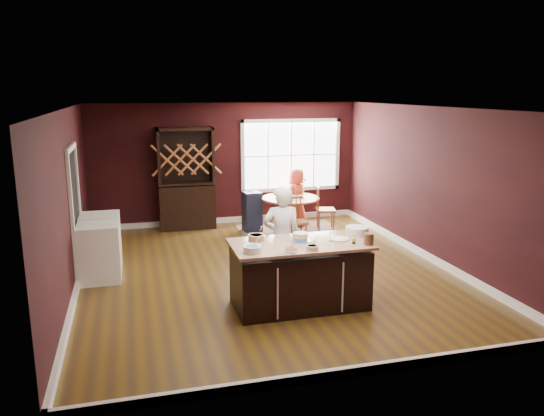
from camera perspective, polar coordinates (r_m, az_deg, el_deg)
The scene contains 28 objects.
room_shell at distance 8.58m, azimuth -0.74°, elevation 1.68°, with size 7.00×7.00×7.00m.
window at distance 12.27m, azimuth 2.05°, elevation 5.69°, with size 2.36×0.10×1.66m, color white, non-canonical shape.
doorway at distance 9.03m, azimuth -20.32°, elevation -0.68°, with size 0.08×1.26×2.13m, color white, non-canonical shape.
kitchen_island at distance 7.46m, azimuth 2.98°, elevation -7.29°, with size 1.90×0.99×0.92m.
dining_table at distance 11.24m, azimuth 2.00°, elevation 0.06°, with size 1.22×1.22×0.75m.
baker at distance 8.01m, azimuth 1.06°, elevation -3.20°, with size 0.58×0.38×1.59m, color white.
layer_cake at distance 7.37m, azimuth 3.09°, elevation -3.13°, with size 0.29×0.29×0.12m, color white, non-canonical shape.
bowl_blue at distance 6.86m, azimuth -2.14°, elevation -4.46°, with size 0.23×0.23×0.09m, color white.
bowl_yellow at distance 7.40m, azimuth -1.73°, elevation -3.20°, with size 0.22×0.22×0.08m, color olive.
bowl_pink at distance 6.87m, azimuth 2.06°, elevation -4.57°, with size 0.16×0.16×0.06m, color white.
bowl_olive at distance 6.99m, azimuth 4.35°, elevation -4.28°, with size 0.16×0.16×0.06m, color beige.
drinking_glass at distance 7.40m, azimuth 6.44°, elevation -3.04°, with size 0.07×0.07×0.14m, color silver.
dinner_plate at distance 7.51m, azimuth 7.22°, elevation -3.32°, with size 0.27×0.27×0.02m, color #FBEAC8.
white_tub at distance 7.79m, azimuth 9.12°, elevation -2.42°, with size 0.33×0.33×0.11m, color white.
stoneware_crock at distance 7.31m, azimuth 10.36°, elevation -3.30°, with size 0.13×0.13×0.16m, color brown.
toy_figurine at distance 7.32m, azimuth 8.79°, elevation -3.50°, with size 0.05×0.05×0.09m, color yellow, non-canonical shape.
rug at distance 11.37m, azimuth 1.98°, elevation -2.54°, with size 2.12×1.64×0.01m, color brown.
chair_east at distance 11.47m, azimuth 5.81°, elevation 0.02°, with size 0.41×0.39×0.98m, color brown, non-canonical shape.
chair_south at distance 10.48m, azimuth 2.67°, elevation -1.30°, with size 0.39×0.37×0.92m, color brown, non-canonical shape.
chair_north at distance 12.14m, azimuth 2.25°, elevation 0.92°, with size 0.44×0.41×1.04m, color brown, non-canonical shape.
seated_woman at distance 11.74m, azimuth 2.67°, elevation 1.16°, with size 0.63×0.41×1.29m, color #CA4230.
high_chair at distance 11.33m, azimuth -2.16°, elevation -0.30°, with size 0.36×0.36×0.89m, color black, non-canonical shape.
toddler at distance 11.33m, azimuth -2.14°, elevation 1.58°, with size 0.18×0.14×0.26m, color #8CA5BF, non-canonical shape.
table_plate at distance 11.19m, azimuth 3.11°, elevation 1.16°, with size 0.19×0.19×0.01m, color beige.
table_cup at distance 11.22m, azimuth 0.81°, elevation 1.42°, with size 0.12×0.12×0.10m, color white.
hutch at distance 11.60m, azimuth -9.22°, elevation 3.13°, with size 1.20×0.50×2.20m, color #3E2A15.
washer at distance 8.83m, azimuth -18.08°, elevation -4.59°, with size 0.63×0.61×0.92m, color silver.
dryer at distance 9.44m, azimuth -17.91°, elevation -3.42°, with size 0.64×0.62×0.94m, color silver.
Camera 1 is at (-2.08, -8.17, 2.98)m, focal length 35.00 mm.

